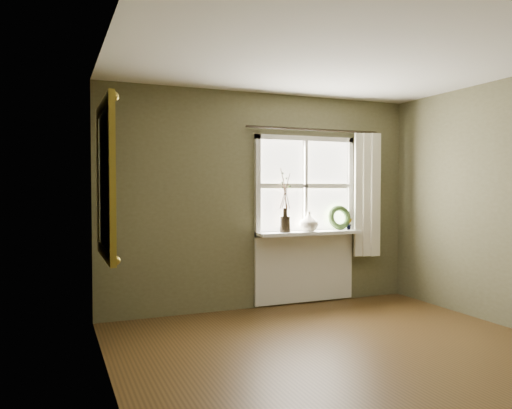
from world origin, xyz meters
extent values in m
plane|color=#412C14|center=(0.00, 0.00, 0.00)|extent=(4.50, 4.50, 0.00)
plane|color=silver|center=(0.00, 0.00, 2.60)|extent=(4.50, 4.50, 0.00)
cube|color=brown|center=(0.00, 2.30, 1.30)|extent=(4.00, 0.10, 2.60)
cube|color=brown|center=(-2.05, 0.00, 1.30)|extent=(0.10, 4.50, 2.60)
cube|color=silver|center=(0.55, 2.22, 0.89)|extent=(1.36, 0.06, 0.06)
cube|color=silver|center=(0.55, 2.22, 2.07)|extent=(1.36, 0.06, 0.06)
cube|color=silver|center=(-0.10, 2.22, 1.48)|extent=(0.06, 0.06, 1.24)
cube|color=silver|center=(1.20, 2.22, 1.48)|extent=(0.06, 0.06, 1.24)
cube|color=silver|center=(0.55, 2.22, 1.48)|extent=(1.24, 0.05, 0.04)
cube|color=silver|center=(0.55, 2.22, 1.48)|extent=(0.04, 0.05, 1.12)
cube|color=white|center=(0.23, 2.25, 1.77)|extent=(0.59, 0.01, 0.53)
cube|color=white|center=(0.88, 2.25, 1.77)|extent=(0.59, 0.01, 0.53)
cube|color=white|center=(0.23, 2.25, 1.19)|extent=(0.59, 0.01, 0.53)
cube|color=white|center=(0.88, 2.25, 1.19)|extent=(0.59, 0.01, 0.53)
cube|color=silver|center=(0.55, 2.12, 0.90)|extent=(1.36, 0.26, 0.04)
cube|color=silver|center=(0.55, 2.23, 0.46)|extent=(1.36, 0.04, 0.88)
cylinder|color=black|center=(0.22, 2.12, 1.02)|extent=(0.17, 0.17, 0.20)
imported|color=beige|center=(0.55, 2.12, 1.04)|extent=(0.24, 0.24, 0.24)
torus|color=#324C22|center=(1.01, 2.16, 1.04)|extent=(0.32, 0.15, 0.33)
imported|color=#324C22|center=(0.19, 2.12, 1.00)|extent=(0.09, 0.07, 0.16)
imported|color=#324C22|center=(1.13, 2.12, 0.99)|extent=(0.08, 0.07, 0.15)
cube|color=silver|center=(1.39, 2.13, 1.37)|extent=(0.36, 0.12, 1.59)
cylinder|color=black|center=(0.65, 2.17, 2.18)|extent=(1.84, 0.03, 0.03)
cube|color=white|center=(-1.97, 1.21, 1.53)|extent=(0.02, 0.95, 1.17)
cube|color=olive|center=(-1.96, 1.21, 2.16)|extent=(0.05, 1.15, 0.10)
cube|color=olive|center=(-1.96, 1.21, 0.89)|extent=(0.05, 1.15, 0.10)
cube|color=olive|center=(-1.96, 0.68, 1.53)|extent=(0.05, 0.10, 1.17)
cube|color=olive|center=(-1.96, 1.74, 1.53)|extent=(0.05, 0.10, 1.17)
sphere|color=silver|center=(-1.91, 1.18, 2.11)|extent=(0.04, 0.04, 0.04)
sphere|color=silver|center=(-1.91, 1.21, 2.07)|extent=(0.04, 0.04, 0.04)
sphere|color=silver|center=(-1.91, 1.24, 2.12)|extent=(0.04, 0.04, 0.04)
camera|label=1|loc=(-2.40, -3.31, 1.46)|focal=35.00mm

